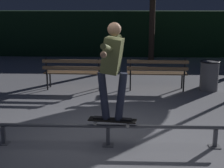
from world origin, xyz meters
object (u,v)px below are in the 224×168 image
Objects in this scene: skateboard at (112,120)px; trash_can at (209,75)px; skateboarder at (113,63)px; park_bench_leftmost at (73,70)px; park_bench_left_center at (157,71)px; grind_rail at (108,129)px.

skateboard is 4.42m from trash_can.
skateboarder is 1.95× the size of trash_can.
park_bench_leftmost is (-1.18, 3.61, -0.84)m from skateboarder.
park_bench_leftmost reaches higher than trash_can.
trash_can is at bearing 2.45° from park_bench_left_center.
grind_rail is 5.13× the size of trash_can.
park_bench_leftmost is 2.01× the size of trash_can.
grind_rail is 2.55× the size of park_bench_left_center.
skateboarder reaches higher than skateboard.
park_bench_leftmost is (-1.18, 3.61, 0.10)m from skateboard.
trash_can is (2.45, 3.67, -0.96)m from skateboarder.
park_bench_leftmost is 1.00× the size of park_bench_left_center.
park_bench_left_center is at bearing 73.72° from skateboard.
skateboarder is (0.07, -0.00, 1.09)m from grind_rail.
park_bench_left_center is (1.05, 3.61, 0.10)m from skateboard.
skateboard is at bearing -123.75° from trash_can.
park_bench_leftmost is at bearing 108.06° from skateboard.
skateboard is 0.94m from skateboarder.
trash_can is (2.52, 3.67, 0.13)m from grind_rail.
skateboarder reaches higher than grind_rail.
grind_rail is 1.09m from skateboarder.
skateboarder reaches higher than park_bench_leftmost.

